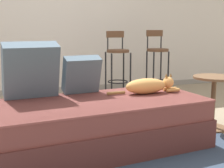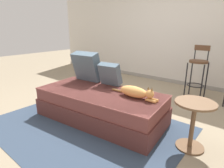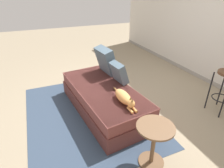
# 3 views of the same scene
# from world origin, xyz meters

# --- Properties ---
(ground_plane) EXTENTS (16.00, 16.00, 0.00)m
(ground_plane) POSITION_xyz_m (0.00, 0.00, 0.00)
(ground_plane) COLOR gray
(ground_plane) RESTS_ON ground
(wall_baseboard_trim) EXTENTS (8.00, 0.02, 0.09)m
(wall_baseboard_trim) POSITION_xyz_m (0.00, 2.20, 0.04)
(wall_baseboard_trim) COLOR gray
(wall_baseboard_trim) RESTS_ON ground
(area_rug) EXTENTS (2.62, 1.97, 0.01)m
(area_rug) POSITION_xyz_m (0.00, -0.70, 0.00)
(area_rug) COLOR #334256
(area_rug) RESTS_ON ground
(couch) EXTENTS (2.01, 1.08, 0.45)m
(couch) POSITION_xyz_m (0.00, -0.40, 0.23)
(couch) COLOR brown
(couch) RESTS_ON ground
(throw_pillow_corner) EXTENTS (0.51, 0.35, 0.51)m
(throw_pillow_corner) POSITION_xyz_m (-0.56, -0.12, 0.70)
(throw_pillow_corner) COLOR #4C6070
(throw_pillow_corner) RESTS_ON couch
(throw_pillow_middle) EXTENTS (0.37, 0.27, 0.37)m
(throw_pillow_middle) POSITION_xyz_m (-0.09, -0.07, 0.63)
(throw_pillow_middle) COLOR #4C6070
(throw_pillow_middle) RESTS_ON couch
(cat) EXTENTS (0.74, 0.18, 0.19)m
(cat) POSITION_xyz_m (0.54, -0.27, 0.52)
(cat) COLOR tan
(cat) RESTS_ON couch
(side_table) EXTENTS (0.44, 0.44, 0.58)m
(side_table) POSITION_xyz_m (1.30, -0.25, 0.37)
(side_table) COLOR brown
(side_table) RESTS_ON ground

